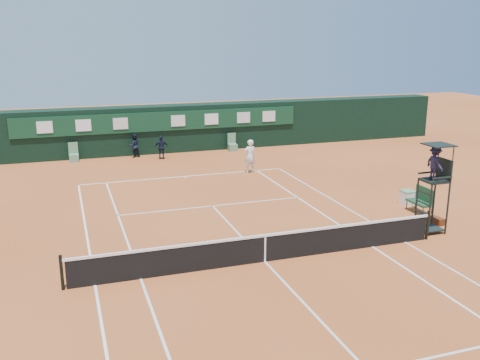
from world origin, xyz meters
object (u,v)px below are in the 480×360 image
(umpire_chair, at_px, (435,170))
(cooler, at_px, (408,197))
(tennis_net, at_px, (265,247))
(player, at_px, (250,156))
(player_bench, at_px, (422,199))

(umpire_chair, relative_size, cooler, 5.30)
(tennis_net, height_order, player, player)
(player, bearing_deg, cooler, 115.55)
(player_bench, relative_size, cooler, 1.86)
(player_bench, bearing_deg, tennis_net, -161.70)
(umpire_chair, bearing_deg, player_bench, 60.59)
(cooler, bearing_deg, tennis_net, -155.19)
(umpire_chair, relative_size, player_bench, 2.85)
(tennis_net, relative_size, umpire_chair, 3.77)
(umpire_chair, bearing_deg, player, 107.27)
(tennis_net, distance_m, player_bench, 8.63)
(umpire_chair, bearing_deg, cooler, 67.87)
(player_bench, relative_size, player, 0.65)
(umpire_chair, height_order, cooler, umpire_chair)
(player_bench, height_order, player, player)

